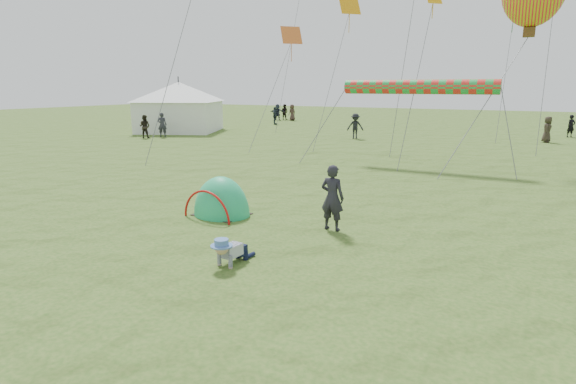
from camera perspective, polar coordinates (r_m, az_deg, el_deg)
The scene contains 18 objects.
ground at distance 8.83m, azimuth -5.09°, elevation -10.41°, with size 140.00×140.00×0.00m, color #2C5218.
crawling_toddler at distance 9.23m, azimuth -7.45°, elevation -7.32°, with size 0.56×0.81×0.62m, color black, non-canonical shape.
popup_tent at distance 12.86m, azimuth -8.40°, elevation -2.86°, with size 1.70×1.40×2.19m, color #1CA47F.
standing_adult at distance 11.24m, azimuth 5.64°, elevation -0.73°, with size 0.61×0.40×1.67m, color black.
event_marquee at distance 37.68m, azimuth -13.61°, elevation 10.67°, with size 6.08×6.08×4.18m, color white, non-canonical shape.
crowd_person_0 at distance 38.10m, azimuth 32.29°, elevation 7.09°, with size 0.58×0.38×1.59m, color black.
crowd_person_1 at distance 49.93m, azimuth -0.46°, elevation 10.13°, with size 0.82×0.64×1.68m, color black.
crowd_person_3 at distance 31.80m, azimuth 8.54°, elevation 8.27°, with size 1.12×0.64×1.73m, color black.
crowd_person_4 at distance 48.60m, azimuth 0.53°, elevation 10.06°, with size 0.83×0.54×1.70m, color #3B2925.
crowd_person_5 at distance 49.25m, azimuth -1.34°, elevation 10.11°, with size 1.59×0.51×1.71m, color #1F2534.
crowd_person_6 at distance 33.81m, azimuth -15.69°, elevation 8.22°, with size 0.63×0.41×1.73m, color #292833.
crowd_person_7 at distance 33.46m, azimuth -17.74°, elevation 7.93°, with size 0.78×0.61×1.61m, color black.
crowd_person_8 at distance 43.54m, azimuth -1.69°, elevation 9.65°, with size 0.96×0.40×1.65m, color #28323C.
crowd_person_10 at distance 33.77m, azimuth 30.05°, elevation 6.89°, with size 0.82×0.53×1.67m, color #332A21.
rainbow_tube_kite at distance 21.30m, azimuth 16.16°, elevation 12.70°, with size 0.64×0.64×6.74m, color red.
diamond_kite_2 at distance 29.87m, azimuth 7.84°, elevation 22.43°, with size 1.27×1.27×0.00m, color orange.
diamond_kite_6 at distance 29.05m, azimuth 0.44°, elevation 19.30°, with size 1.25×1.25×0.00m, color orange.
diamond_kite_9 at distance 36.98m, azimuth 26.76°, elevation 19.56°, with size 0.99×0.99×0.00m, color #1F8926.
Camera 1 is at (4.50, -6.72, 3.53)m, focal length 28.00 mm.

